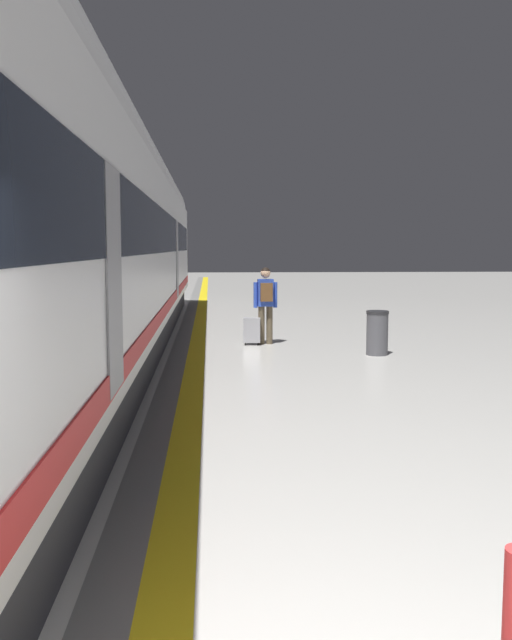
# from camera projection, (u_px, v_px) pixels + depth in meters

# --- Properties ---
(safety_line_strip) EXTENTS (0.36, 80.00, 0.01)m
(safety_line_strip) POSITION_uv_depth(u_px,v_px,m) (194.00, 374.00, 11.97)
(safety_line_strip) COLOR yellow
(safety_line_strip) RESTS_ON ground
(tactile_edge_band) EXTENTS (0.53, 80.00, 0.01)m
(tactile_edge_band) POSITION_uv_depth(u_px,v_px,m) (177.00, 374.00, 11.95)
(tactile_edge_band) COLOR slate
(tactile_edge_band) RESTS_ON ground
(high_speed_train) EXTENTS (2.94, 34.96, 4.97)m
(high_speed_train) POSITION_uv_depth(u_px,v_px,m) (68.00, 228.00, 11.28)
(high_speed_train) COLOR #38383D
(high_speed_train) RESTS_ON ground
(passenger_near) EXTENTS (0.55, 0.35, 1.75)m
(passenger_near) POSITION_uv_depth(u_px,v_px,m) (266.00, 299.00, 15.61)
(passenger_near) COLOR brown
(passenger_near) RESTS_ON ground
(suitcase_near) EXTENTS (0.40, 0.27, 0.61)m
(suitcase_near) POSITION_uv_depth(u_px,v_px,m) (252.00, 330.00, 15.55)
(suitcase_near) COLOR #9E9EA3
(suitcase_near) RESTS_ON ground
(waste_bin) EXTENTS (0.46, 0.46, 0.91)m
(waste_bin) POSITION_uv_depth(u_px,v_px,m) (377.00, 333.00, 14.08)
(waste_bin) COLOR #4C4C51
(waste_bin) RESTS_ON ground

